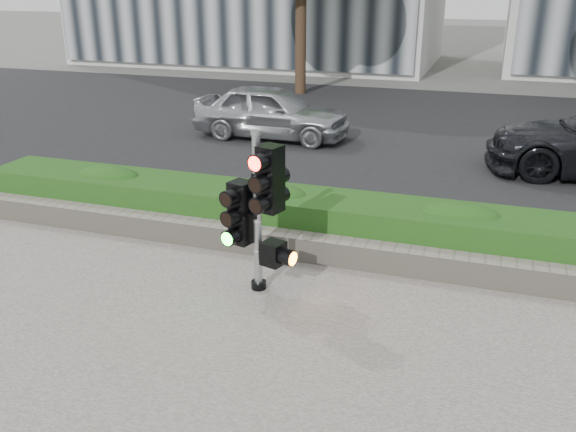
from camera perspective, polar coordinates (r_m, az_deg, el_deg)
The scene contains 7 objects.
ground at distance 6.76m, azimuth 0.79°, elevation -11.23°, with size 120.00×120.00×0.00m, color #51514C.
road at distance 15.95m, azimuth 11.90°, elevation 7.66°, with size 60.00×13.00×0.02m, color black.
curb at distance 9.46m, azimuth 6.62°, elevation -1.09°, with size 60.00×0.25×0.12m, color gray.
stone_wall at distance 8.28m, azimuth 4.81°, elevation -3.31°, with size 12.00×0.32×0.34m, color gray.
hedge at distance 8.80m, azimuth 5.87°, elevation -0.63°, with size 12.00×1.00×0.68m, color #2F7123.
traffic_signal at distance 7.23m, azimuth -2.59°, elevation 1.06°, with size 0.74×0.60×2.01m.
car_silver at distance 14.90m, azimuth -1.54°, elevation 9.73°, with size 1.52×3.78×1.29m, color #A1A2A8.
Camera 1 is at (1.72, -5.44, 3.63)m, focal length 38.00 mm.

